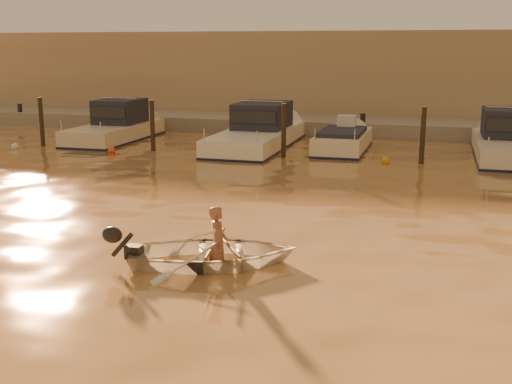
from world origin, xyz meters
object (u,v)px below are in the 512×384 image
(moored_boat_3, at_px, (343,145))
(waterfront_building, at_px, (342,76))
(moored_boat_4, at_px, (509,141))
(person, at_px, (218,243))
(dinghy, at_px, (213,253))
(moored_boat_1, at_px, (114,126))
(moored_boat_2, at_px, (258,131))

(moored_boat_3, distance_m, waterfront_building, 11.34)
(moored_boat_4, bearing_deg, waterfront_building, 125.54)
(person, bearing_deg, moored_boat_4, -44.63)
(moored_boat_4, bearing_deg, moored_boat_3, 180.00)
(person, distance_m, waterfront_building, 25.36)
(dinghy, distance_m, moored_boat_1, 17.25)
(person, xyz_separation_m, moored_boat_3, (0.29, 14.25, -0.19))
(moored_boat_3, bearing_deg, waterfront_building, 98.79)
(waterfront_building, bearing_deg, moored_boat_2, -99.44)
(moored_boat_1, bearing_deg, moored_boat_2, 0.00)
(moored_boat_1, height_order, waterfront_building, waterfront_building)
(moored_boat_1, bearing_deg, person, -55.61)
(person, height_order, moored_boat_2, moored_boat_2)
(dinghy, distance_m, person, 0.23)
(dinghy, bearing_deg, moored_boat_3, -21.82)
(moored_boat_2, relative_size, moored_boat_3, 1.55)
(moored_boat_1, bearing_deg, moored_boat_3, 0.00)
(moored_boat_3, height_order, moored_boat_4, moored_boat_4)
(person, height_order, moored_boat_4, moored_boat_4)
(moored_boat_3, bearing_deg, person, -91.17)
(person, distance_m, moored_boat_1, 17.27)
(dinghy, relative_size, moored_boat_4, 0.45)
(moored_boat_3, bearing_deg, moored_boat_4, 0.00)
(person, height_order, waterfront_building, waterfront_building)
(dinghy, height_order, moored_boat_4, moored_boat_4)
(moored_boat_2, xyz_separation_m, moored_boat_4, (9.69, 0.00, 0.00))
(moored_boat_2, height_order, waterfront_building, waterfront_building)
(moored_boat_4, relative_size, waterfront_building, 0.16)
(moored_boat_1, bearing_deg, dinghy, -55.93)
(moored_boat_3, xyz_separation_m, moored_boat_4, (6.16, 0.00, 0.40))
(moored_boat_2, bearing_deg, dinghy, -77.59)
(dinghy, xyz_separation_m, moored_boat_3, (0.39, 14.28, 0.02))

